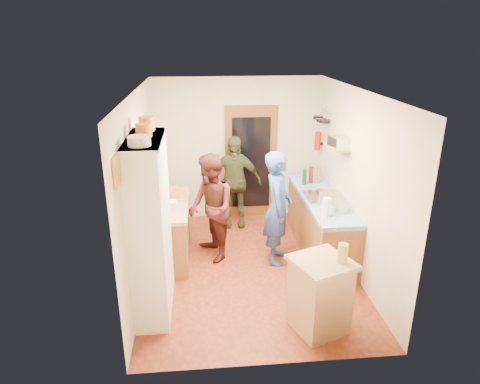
{
  "coord_description": "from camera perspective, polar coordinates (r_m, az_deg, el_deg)",
  "views": [
    {
      "loc": [
        -0.67,
        -5.56,
        3.3
      ],
      "look_at": [
        -0.13,
        0.15,
        1.16
      ],
      "focal_mm": 32.0,
      "sensor_mm": 36.0,
      "label": 1
    }
  ],
  "objects": [
    {
      "name": "wall_front",
      "position": [
        4.13,
        4.62,
        -8.58
      ],
      "size": [
        3.0,
        0.02,
        2.6
      ],
      "primitive_type": "cube",
      "color": "beige",
      "rests_on": "ground"
    },
    {
      "name": "pot_on_hob",
      "position": [
        6.64,
        10.81,
        -0.2
      ],
      "size": [
        0.18,
        0.18,
        0.12
      ],
      "primitive_type": "cylinder",
      "color": "silver",
      "rests_on": "hob"
    },
    {
      "name": "wall_left",
      "position": [
        5.97,
        -13.21,
        0.32
      ],
      "size": [
        0.02,
        4.0,
        2.6
      ],
      "primitive_type": "cube",
      "color": "beige",
      "rests_on": "ground"
    },
    {
      "name": "orange_pot_a",
      "position": [
        4.99,
        -12.71,
        8.07
      ],
      "size": [
        0.18,
        0.18,
        0.15
      ],
      "primitive_type": "cylinder",
      "color": "orange",
      "rests_on": "hutch_top_shelf"
    },
    {
      "name": "island_base",
      "position": [
        5.18,
        10.55,
        -13.59
      ],
      "size": [
        0.71,
        0.71,
        0.86
      ],
      "primitive_type": "cube",
      "rotation": [
        0.0,
        0.0,
        0.37
      ],
      "color": "tan",
      "rests_on": "ground"
    },
    {
      "name": "pan_rail",
      "position": [
        7.51,
        11.31,
        10.48
      ],
      "size": [
        0.02,
        0.65,
        0.02
      ],
      "primitive_type": "cylinder",
      "rotation": [
        1.57,
        0.0,
        0.0
      ],
      "color": "silver",
      "rests_on": "wall_right"
    },
    {
      "name": "floor",
      "position": [
        6.51,
        1.24,
        -10.12
      ],
      "size": [
        3.0,
        4.0,
        0.02
      ],
      "primitive_type": "cube",
      "color": "brown",
      "rests_on": "ground"
    },
    {
      "name": "kettle",
      "position": [
        6.32,
        -10.33,
        -1.39
      ],
      "size": [
        0.16,
        0.16,
        0.17
      ],
      "primitive_type": "cylinder",
      "rotation": [
        0.0,
        0.0,
        0.05
      ],
      "color": "white",
      "rests_on": "left_counter_top"
    },
    {
      "name": "left_counter_base",
      "position": [
        6.69,
        -9.5,
        -5.32
      ],
      "size": [
        0.6,
        1.4,
        0.85
      ],
      "primitive_type": "cube",
      "color": "brown",
      "rests_on": "ground"
    },
    {
      "name": "wall_back",
      "position": [
        7.86,
        -0.38,
        5.72
      ],
      "size": [
        3.0,
        0.02,
        2.6
      ],
      "primitive_type": "cube",
      "color": "beige",
      "rests_on": "ground"
    },
    {
      "name": "toaster",
      "position": [
        6.09,
        -9.56,
        -2.12
      ],
      "size": [
        0.29,
        0.23,
        0.19
      ],
      "primitive_type": "cube",
      "rotation": [
        0.0,
        0.0,
        0.26
      ],
      "color": "white",
      "rests_on": "left_counter_top"
    },
    {
      "name": "ext_bracket",
      "position": [
        7.79,
        10.72,
        6.37
      ],
      "size": [
        0.06,
        0.1,
        0.04
      ],
      "primitive_type": "cube",
      "color": "black",
      "rests_on": "wall_right"
    },
    {
      "name": "hutch_body",
      "position": [
        5.28,
        -11.83,
        -4.62
      ],
      "size": [
        0.4,
        1.2,
        2.2
      ],
      "primitive_type": "cube",
      "color": "white",
      "rests_on": "ground"
    },
    {
      "name": "radio",
      "position": [
        6.53,
        13.01,
        6.55
      ],
      "size": [
        0.27,
        0.33,
        0.15
      ],
      "primitive_type": "cube",
      "rotation": [
        0.0,
        0.0,
        0.17
      ],
      "color": "silver",
      "rests_on": "wall_shelf"
    },
    {
      "name": "hutch_top_shelf",
      "position": [
        4.93,
        -12.73,
        6.82
      ],
      "size": [
        0.4,
        1.14,
        0.04
      ],
      "primitive_type": "cube",
      "color": "white",
      "rests_on": "hutch_body"
    },
    {
      "name": "person_back",
      "position": [
        7.56,
        -0.76,
        1.37
      ],
      "size": [
        1.0,
        0.47,
        1.66
      ],
      "primitive_type": "imported",
      "rotation": [
        0.0,
        0.0,
        -0.07
      ],
      "color": "#323920",
      "rests_on": "ground"
    },
    {
      "name": "wall_right",
      "position": [
        6.3,
        15.11,
        1.21
      ],
      "size": [
        0.02,
        4.0,
        2.6
      ],
      "primitive_type": "cube",
      "color": "beige",
      "rests_on": "ground"
    },
    {
      "name": "pan_hang_c",
      "position": [
        7.73,
        10.34,
        9.77
      ],
      "size": [
        0.17,
        0.17,
        0.05
      ],
      "primitive_type": "cylinder",
      "color": "black",
      "rests_on": "pan_rail"
    },
    {
      "name": "island_top",
      "position": [
        4.94,
        10.89,
        -9.21
      ],
      "size": [
        0.8,
        0.8,
        0.05
      ],
      "primitive_type": "cube",
      "rotation": [
        0.0,
        0.0,
        0.37
      ],
      "color": "tan",
      "rests_on": "island_base"
    },
    {
      "name": "pan_hang_a",
      "position": [
        7.35,
        11.17,
        9.25
      ],
      "size": [
        0.18,
        0.18,
        0.05
      ],
      "primitive_type": "cylinder",
      "color": "black",
      "rests_on": "pan_rail"
    },
    {
      "name": "oil_jar",
      "position": [
        4.9,
        13.54,
        -7.91
      ],
      "size": [
        0.14,
        0.14,
        0.22
      ],
      "primitive_type": "cylinder",
      "rotation": [
        0.0,
        0.0,
        0.37
      ],
      "color": "#AD9E2D",
      "rests_on": "island_top"
    },
    {
      "name": "mixing_bowl",
      "position": [
        6.29,
        13.25,
        -2.12
      ],
      "size": [
        0.27,
        0.27,
        0.09
      ],
      "primitive_type": "cylinder",
      "rotation": [
        0.0,
        0.0,
        -0.18
      ],
      "color": "silver",
      "rests_on": "right_counter_top"
    },
    {
      "name": "door_glass",
      "position": [
        7.88,
        1.49,
        3.86
      ],
      "size": [
        0.7,
        0.02,
        1.7
      ],
      "primitive_type": "cube",
      "color": "black",
      "rests_on": "door_frame"
    },
    {
      "name": "plate_stack",
      "position": [
        4.58,
        -13.3,
        6.64
      ],
      "size": [
        0.24,
        0.24,
        0.1
      ],
      "primitive_type": "cylinder",
      "color": "white",
      "rests_on": "hutch_top_shelf"
    },
    {
      "name": "paper_towel",
      "position": [
        6.06,
        11.47,
        -1.98
      ],
      "size": [
        0.13,
        0.13,
        0.26
      ],
      "primitive_type": "cylinder",
      "rotation": [
        0.0,
        0.0,
        0.13
      ],
      "color": "white",
      "rests_on": "right_counter_top"
    },
    {
      "name": "orange_pot_b",
      "position": [
        5.29,
        -12.34,
        8.9
      ],
      "size": [
        0.19,
        0.19,
        0.17
      ],
      "primitive_type": "cylinder",
      "color": "orange",
      "rests_on": "hutch_top_shelf"
    },
    {
      "name": "chopping_board",
      "position": [
        7.07,
        -9.26,
        0.45
      ],
      "size": [
        0.35,
        0.3,
        0.02
      ],
      "primitive_type": "cube",
      "rotation": [
        0.0,
        0.0,
        0.31
      ],
      "color": "tan",
      "rests_on": "left_counter_top"
    },
    {
      "name": "right_counter_top",
      "position": [
        6.79,
        10.91,
        -0.89
      ],
      "size": [
        0.62,
        2.22,
        0.06
      ],
      "primitive_type": "cube",
      "color": "blue",
      "rests_on": "right_counter_base"
    },
    {
      "name": "right_counter_base",
      "position": [
        6.97,
        10.67,
        -4.34
      ],
      "size": [
        0.6,
        2.2,
        0.84
      ],
      "primitive_type": "cube",
      "color": "brown",
      "rests_on": "ground"
    },
    {
      "name": "fire_extinguisher",
      "position": [
        7.77,
        10.32,
        6.72
      ],
      "size": [
        0.11,
        0.11,
        0.32
      ],
      "primitive_type": "cylinder",
      "color": "red",
      "rests_on": "wall_right"
    },
    {
      "name": "ceiling",
      "position": [
        5.65,
        1.45,
        13.42
      ],
      "size": [
        3.0,
        4.0,
        0.02
      ],
      "primitive_type": "cube",
      "color": "silver",
      "rests_on": "ground"
    },
    {
      "name": "cutting_board",
      "position": [
        4.94,
        10.08,
        -9.01
      ],
      "size": [
        0.43,
        0.39,
        0.02
      ],
      "primitive_type": "cube",
      "rotation": [
        0.0,
        0.0,
        0.37
      ],
      "color": "white",
      "rests_on": "island_top"
    },
    {
      "name": "bottle_a",
      "position": [
        7.24,
        8.59,
        2.03
      ],
      "size": [
        0.08,
        0.08,
        0.28
      ],
      "primitive_type": "cylinder",
      "rotation": [
        0.0,
        0.0,
        -0.1
      ],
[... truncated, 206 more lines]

